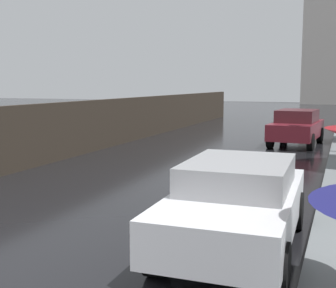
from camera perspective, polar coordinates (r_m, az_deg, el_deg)
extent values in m
cube|color=silver|center=(7.02, 8.57, -8.07)|extent=(1.82, 4.03, 0.61)
cube|color=gray|center=(7.02, 8.86, -3.75)|extent=(1.56, 2.07, 0.42)
cylinder|color=black|center=(8.51, 5.03, -7.34)|extent=(0.24, 0.65, 0.65)
cylinder|color=black|center=(8.26, 15.77, -8.05)|extent=(0.24, 0.65, 0.65)
cylinder|color=black|center=(6.12, -1.46, -13.37)|extent=(0.24, 0.65, 0.65)
cylinder|color=black|center=(5.77, 13.81, -14.90)|extent=(0.24, 0.65, 0.65)
cube|color=maroon|center=(19.32, 15.80, 1.75)|extent=(1.97, 4.01, 0.63)
cube|color=#461C22|center=(19.32, 15.89, 3.42)|extent=(1.62, 2.13, 0.49)
cylinder|color=black|center=(20.75, 14.32, 1.30)|extent=(0.27, 0.66, 0.65)
cylinder|color=black|center=(20.50, 18.51, 1.07)|extent=(0.27, 0.66, 0.65)
cylinder|color=black|center=(18.25, 12.69, 0.52)|extent=(0.27, 0.66, 0.65)
cylinder|color=black|center=(17.97, 17.45, 0.25)|extent=(0.27, 0.66, 0.65)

